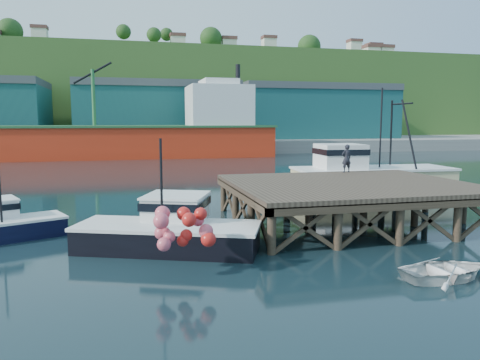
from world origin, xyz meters
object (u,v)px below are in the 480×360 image
object	(u,v)px
dinghy	(446,270)
dockworker	(346,158)
trawler	(370,173)
boat_black	(170,228)

from	to	relation	value
dinghy	dockworker	distance (m)	13.90
trawler	dinghy	size ratio (longest dim) A/B	3.62
boat_black	dinghy	xyz separation A→B (m)	(8.61, -6.07, -0.52)
boat_black	trawler	bearing A→B (deg)	57.61
boat_black	dinghy	size ratio (longest dim) A/B	2.49
trawler	dockworker	size ratio (longest dim) A/B	6.73
dinghy	dockworker	bearing A→B (deg)	-16.79
boat_black	trawler	world-z (taller)	trawler
trawler	dockworker	bearing A→B (deg)	-131.35
trawler	dockworker	distance (m)	5.60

